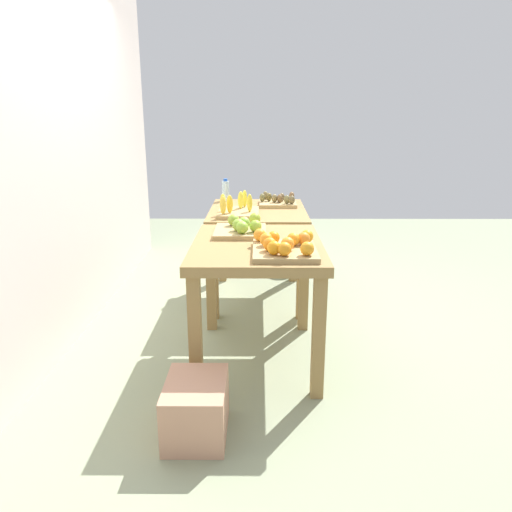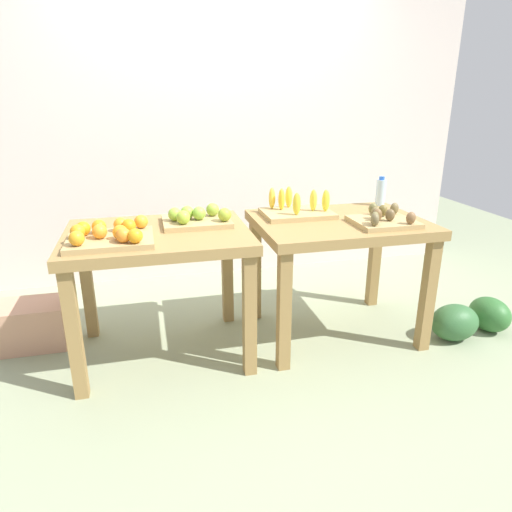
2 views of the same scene
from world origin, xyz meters
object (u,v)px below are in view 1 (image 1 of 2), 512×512
at_px(display_table_right, 258,223).
at_px(watermelon_pile, 283,257).
at_px(display_table_left, 257,261).
at_px(cardboard_produce_box, 196,408).
at_px(orange_bin, 284,246).
at_px(kiwi_bin, 278,201).
at_px(water_bottle, 226,191).
at_px(apple_bin, 242,228).
at_px(banana_crate, 238,210).

xyz_separation_m(display_table_right, watermelon_pile, (0.87, -0.26, -0.55)).
xyz_separation_m(display_table_left, cardboard_produce_box, (-0.80, 0.30, -0.53)).
xyz_separation_m(orange_bin, kiwi_bin, (1.57, -0.02, -0.01)).
bearing_deg(water_bottle, apple_bin, -171.50).
relative_size(water_bottle, watermelon_pile, 0.33).
distance_m(orange_bin, apple_bin, 0.55).
height_order(display_table_right, kiwi_bin, kiwi_bin).
distance_m(display_table_left, display_table_right, 1.12).
xyz_separation_m(orange_bin, banana_crate, (1.14, 0.31, -0.00)).
xyz_separation_m(apple_bin, watermelon_pile, (1.75, -0.36, -0.71)).
relative_size(orange_bin, banana_crate, 1.00).
xyz_separation_m(display_table_right, kiwi_bin, (0.20, -0.18, 0.15)).
relative_size(display_table_right, watermelon_pile, 1.70).
bearing_deg(orange_bin, cardboard_produce_box, 140.88).
distance_m(display_table_left, apple_bin, 0.30).
height_order(display_table_left, apple_bin, apple_bin).
distance_m(banana_crate, kiwi_bin, 0.55).
xyz_separation_m(banana_crate, water_bottle, (0.66, 0.14, 0.05)).
bearing_deg(water_bottle, banana_crate, -168.19).
relative_size(orange_bin, apple_bin, 1.09).
bearing_deg(kiwi_bin, watermelon_pile, -7.47).
bearing_deg(display_table_right, banana_crate, 145.13).
bearing_deg(orange_bin, display_table_left, 32.25).
relative_size(apple_bin, kiwi_bin, 1.12).
distance_m(display_table_right, banana_crate, 0.32).
relative_size(apple_bin, watermelon_pile, 0.66).
height_order(orange_bin, kiwi_bin, orange_bin).
distance_m(orange_bin, watermelon_pile, 2.35).
height_order(orange_bin, banana_crate, banana_crate).
distance_m(apple_bin, cardboard_produce_box, 1.26).
height_order(display_table_left, orange_bin, orange_bin).
bearing_deg(watermelon_pile, display_table_right, 163.18).
height_order(banana_crate, watermelon_pile, banana_crate).
bearing_deg(apple_bin, display_table_left, -157.14).
bearing_deg(cardboard_produce_box, kiwi_bin, -12.59).
xyz_separation_m(display_table_right, cardboard_produce_box, (-1.92, 0.30, -0.53)).
distance_m(display_table_left, orange_bin, 0.33).
height_order(display_table_left, kiwi_bin, kiwi_bin).
bearing_deg(water_bottle, kiwi_bin, -116.12).
distance_m(display_table_right, kiwi_bin, 0.31).
xyz_separation_m(apple_bin, water_bottle, (1.32, 0.20, 0.06)).
bearing_deg(display_table_left, watermelon_pile, -7.53).
xyz_separation_m(display_table_right, orange_bin, (-1.37, -0.15, 0.16)).
height_order(apple_bin, cardboard_produce_box, apple_bin).
height_order(orange_bin, cardboard_produce_box, orange_bin).
xyz_separation_m(watermelon_pile, cardboard_produce_box, (-2.79, 0.56, 0.02)).
xyz_separation_m(water_bottle, cardboard_produce_box, (-2.36, 0.00, -0.74)).
distance_m(display_table_left, cardboard_produce_box, 1.01).
bearing_deg(display_table_left, banana_crate, 10.10).
height_order(orange_bin, apple_bin, apple_bin).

